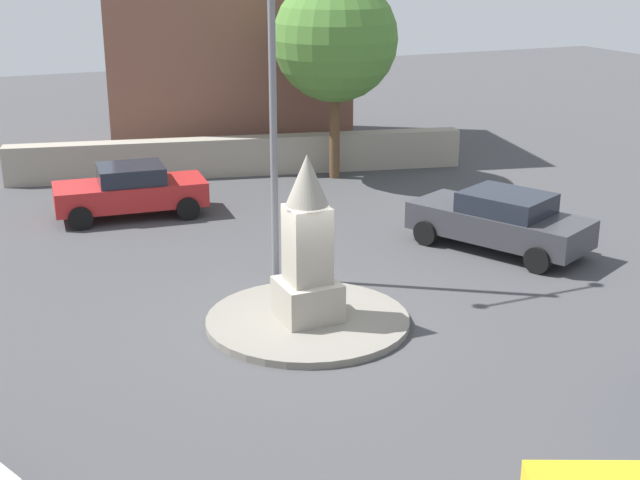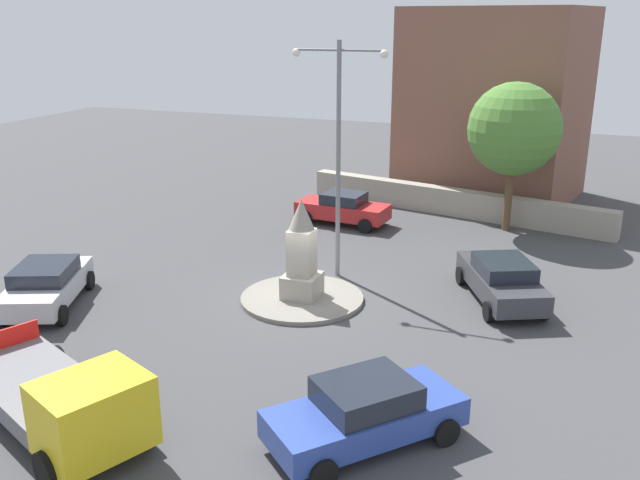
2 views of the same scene
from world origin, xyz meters
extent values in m
plane|color=#424244|center=(0.00, 0.00, 0.00)|extent=(80.00, 80.00, 0.00)
cylinder|color=gray|center=(0.00, 0.00, 0.07)|extent=(4.09, 4.09, 0.15)
cube|color=#9E9687|center=(0.00, 0.00, 0.53)|extent=(1.15, 1.15, 0.77)
cube|color=#9E9687|center=(0.00, 0.00, 1.69)|extent=(0.79, 0.79, 1.54)
cone|color=#9E9687|center=(0.00, 0.00, 2.98)|extent=(0.87, 0.87, 1.03)
cylinder|color=slate|center=(-0.32, -2.63, 4.15)|extent=(0.16, 0.16, 8.29)
cube|color=#B22323|center=(1.63, -8.88, 0.65)|extent=(4.27, 2.03, 0.67)
cube|color=#1E232D|center=(1.58, -8.88, 1.22)|extent=(1.91, 1.69, 0.48)
cylinder|color=black|center=(3.15, -8.18, 0.32)|extent=(0.66, 0.28, 0.64)
cylinder|color=black|center=(3.00, -9.84, 0.32)|extent=(0.66, 0.28, 0.64)
cylinder|color=black|center=(0.26, -7.92, 0.32)|extent=(0.66, 0.28, 0.64)
cylinder|color=black|center=(0.11, -9.58, 0.32)|extent=(0.66, 0.28, 0.64)
cube|color=#38383D|center=(-6.15, -2.34, 0.66)|extent=(3.51, 4.78, 0.69)
cube|color=#1E232D|center=(-6.23, -2.17, 1.25)|extent=(2.34, 2.53, 0.49)
cylinder|color=black|center=(-4.68, -3.37, 0.32)|extent=(0.47, 0.67, 0.64)
cylinder|color=black|center=(-6.27, -4.12, 0.32)|extent=(0.47, 0.67, 0.64)
cylinder|color=black|center=(-6.03, -0.55, 0.32)|extent=(0.47, 0.67, 0.64)
cylinder|color=black|center=(-7.62, -1.31, 0.32)|extent=(0.47, 0.67, 0.64)
cube|color=#9E9687|center=(-2.73, -12.23, 0.63)|extent=(14.82, 3.96, 1.25)
cube|color=brown|center=(-3.77, -16.90, 4.75)|extent=(9.62, 8.23, 9.49)
cylinder|color=brown|center=(-5.43, -10.60, 1.55)|extent=(0.34, 0.34, 3.09)
sphere|color=#4C7F33|center=(-5.43, -10.60, 4.48)|extent=(3.95, 3.95, 3.95)
camera|label=1|loc=(6.29, 14.96, 7.19)|focal=49.33mm
camera|label=2|loc=(-8.05, 19.52, 9.00)|focal=38.50mm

